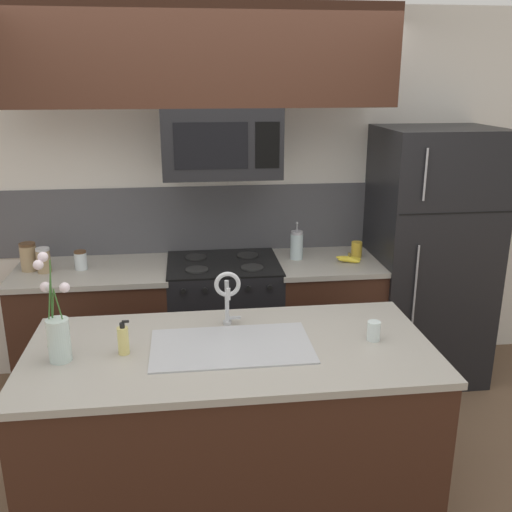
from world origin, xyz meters
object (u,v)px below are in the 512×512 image
(banana_bunch, at_px, (349,259))
(storage_jar_tall, at_px, (29,257))
(storage_jar_medium, at_px, (44,260))
(stove_range, at_px, (224,324))
(dish_soap_bottle, at_px, (123,340))
(coffee_tin, at_px, (357,249))
(storage_jar_short, at_px, (81,260))
(flower_vase, at_px, (58,334))
(refrigerator, at_px, (428,256))
(sink_faucet, at_px, (228,291))
(french_press, at_px, (297,245))
(spare_glass, at_px, (374,331))
(microwave, at_px, (221,142))

(banana_bunch, bearing_deg, storage_jar_tall, 177.59)
(storage_jar_tall, distance_m, storage_jar_medium, 0.12)
(stove_range, distance_m, dish_soap_bottle, 1.46)
(coffee_tin, bearing_deg, storage_jar_tall, -179.49)
(storage_jar_short, bearing_deg, storage_jar_tall, 176.28)
(stove_range, xyz_separation_m, storage_jar_medium, (-1.17, -0.02, 0.53))
(dish_soap_bottle, bearing_deg, flower_vase, -174.08)
(refrigerator, xyz_separation_m, sink_faucet, (-1.51, -1.05, 0.20))
(banana_bunch, distance_m, flower_vase, 2.09)
(stove_range, xyz_separation_m, storage_jar_short, (-0.94, 0.01, 0.51))
(refrigerator, bearing_deg, sink_faucet, -145.22)
(banana_bunch, height_order, french_press, french_press)
(storage_jar_short, bearing_deg, storage_jar_medium, -171.92)
(storage_jar_short, bearing_deg, dish_soap_bottle, -72.52)
(dish_soap_bottle, bearing_deg, storage_jar_medium, 116.93)
(dish_soap_bottle, bearing_deg, spare_glass, -0.15)
(storage_jar_tall, relative_size, storage_jar_medium, 1.13)
(stove_range, relative_size, coffee_tin, 8.45)
(storage_jar_medium, relative_size, banana_bunch, 0.87)
(storage_jar_tall, relative_size, french_press, 0.70)
(banana_bunch, distance_m, spare_glass, 1.22)
(flower_vase, bearing_deg, coffee_tin, 37.00)
(storage_jar_tall, bearing_deg, stove_range, -1.35)
(refrigerator, height_order, sink_faucet, refrigerator)
(storage_jar_medium, bearing_deg, french_press, 2.85)
(microwave, distance_m, storage_jar_short, 1.21)
(storage_jar_short, xyz_separation_m, banana_bunch, (1.81, -0.07, -0.04))
(storage_jar_short, xyz_separation_m, french_press, (1.46, 0.05, 0.04))
(spare_glass, bearing_deg, storage_jar_short, 141.36)
(refrigerator, bearing_deg, spare_glass, -122.80)
(dish_soap_bottle, bearing_deg, microwave, 66.22)
(banana_bunch, relative_size, sink_faucet, 0.62)
(refrigerator, distance_m, spare_glass, 1.52)
(microwave, bearing_deg, banana_bunch, -2.58)
(stove_range, xyz_separation_m, refrigerator, (1.47, 0.02, 0.44))
(microwave, distance_m, storage_jar_medium, 1.39)
(storage_jar_short, bearing_deg, coffee_tin, 1.26)
(storage_jar_medium, xyz_separation_m, french_press, (1.69, 0.08, 0.02))
(coffee_tin, relative_size, flower_vase, 0.22)
(dish_soap_bottle, height_order, spare_glass, dish_soap_bottle)
(storage_jar_tall, xyz_separation_m, flower_vase, (0.45, -1.32, 0.04))
(spare_glass, bearing_deg, french_press, 95.41)
(dish_soap_bottle, height_order, flower_vase, flower_vase)
(stove_range, relative_size, microwave, 1.25)
(refrigerator, height_order, storage_jar_medium, refrigerator)
(sink_faucet, relative_size, spare_glass, 3.19)
(refrigerator, xyz_separation_m, dish_soap_bottle, (-2.01, -1.28, 0.07))
(refrigerator, xyz_separation_m, storage_jar_medium, (-2.64, -0.04, 0.09))
(microwave, height_order, spare_glass, microwave)
(stove_range, xyz_separation_m, microwave, (0.00, -0.02, 1.27))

